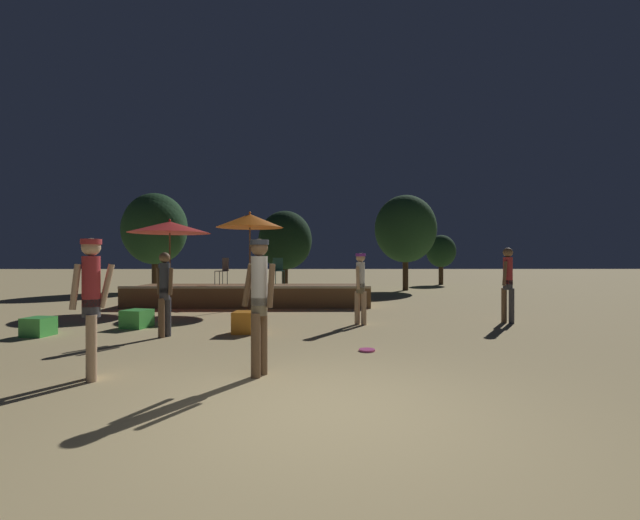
% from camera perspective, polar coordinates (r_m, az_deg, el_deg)
% --- Properties ---
extents(ground_plane, '(120.00, 120.00, 0.00)m').
position_cam_1_polar(ground_plane, '(4.72, 0.69, -19.67)').
color(ground_plane, tan).
extents(wooden_deck, '(8.04, 2.70, 0.72)m').
position_cam_1_polar(wooden_deck, '(15.14, -9.17, -4.64)').
color(wooden_deck, brown).
rests_on(wooden_deck, ground).
extents(patio_umbrella_0, '(2.58, 2.58, 2.88)m').
position_cam_1_polar(patio_umbrella_0, '(14.63, -19.40, 4.13)').
color(patio_umbrella_0, brown).
rests_on(patio_umbrella_0, ground).
extents(patio_umbrella_1, '(2.15, 2.15, 3.12)m').
position_cam_1_polar(patio_umbrella_1, '(14.00, -9.33, 5.16)').
color(patio_umbrella_1, brown).
rests_on(patio_umbrella_1, ground).
extents(cube_seat_0, '(0.56, 0.56, 0.39)m').
position_cam_1_polar(cube_seat_0, '(10.66, -33.41, -7.42)').
color(cube_seat_0, '#4CC651').
rests_on(cube_seat_0, ground).
extents(cube_seat_1, '(0.68, 0.68, 0.41)m').
position_cam_1_polar(cube_seat_1, '(10.84, -23.23, -7.20)').
color(cube_seat_1, '#4CC651').
rests_on(cube_seat_1, ground).
extents(cube_seat_2, '(0.54, 0.54, 0.46)m').
position_cam_1_polar(cube_seat_2, '(9.40, -9.90, -8.18)').
color(cube_seat_2, orange).
rests_on(cube_seat_2, ground).
extents(person_0, '(0.51, 0.33, 1.87)m').
position_cam_1_polar(person_0, '(6.41, -28.20, -4.45)').
color(person_0, tan).
rests_on(person_0, ground).
extents(person_1, '(0.44, 0.43, 1.87)m').
position_cam_1_polar(person_1, '(11.58, 23.76, -2.56)').
color(person_1, brown).
rests_on(person_1, ground).
extents(person_2, '(0.28, 0.44, 1.73)m').
position_cam_1_polar(person_2, '(10.39, 5.43, -3.24)').
color(person_2, tan).
rests_on(person_2, ground).
extents(person_3, '(0.51, 0.30, 1.87)m').
position_cam_1_polar(person_3, '(5.90, -8.10, -4.84)').
color(person_3, brown).
rests_on(person_3, ground).
extents(person_4, '(0.44, 0.28, 1.73)m').
position_cam_1_polar(person_4, '(9.29, -20.01, -3.89)').
color(person_4, '#3F3F47').
rests_on(person_4, ground).
extents(bistro_chair_0, '(0.43, 0.43, 0.90)m').
position_cam_1_polar(bistro_chair_0, '(14.83, -5.57, -1.08)').
color(bistro_chair_0, '#1E4C47').
rests_on(bistro_chair_0, wooden_deck).
extents(bistro_chair_1, '(0.48, 0.48, 0.90)m').
position_cam_1_polar(bistro_chair_1, '(14.87, -12.76, -1.08)').
color(bistro_chair_1, '#47474C').
rests_on(bistro_chair_1, wooden_deck).
extents(frisbee_disc, '(0.28, 0.28, 0.03)m').
position_cam_1_polar(frisbee_disc, '(7.60, 6.29, -11.84)').
color(frisbee_disc, '#E54C99').
rests_on(frisbee_disc, ground).
extents(background_tree_0, '(3.07, 3.07, 4.78)m').
position_cam_1_polar(background_tree_0, '(21.92, 11.33, 4.08)').
color(background_tree_0, '#3D2B1C').
rests_on(background_tree_0, ground).
extents(background_tree_1, '(2.71, 2.71, 4.02)m').
position_cam_1_polar(background_tree_1, '(21.84, -4.66, 2.62)').
color(background_tree_1, '#3D2B1C').
rests_on(background_tree_1, ground).
extents(background_tree_2, '(3.07, 3.07, 4.81)m').
position_cam_1_polar(background_tree_2, '(22.64, -21.10, 4.03)').
color(background_tree_2, '#3D2B1C').
rests_on(background_tree_2, ground).
extents(background_tree_3, '(3.08, 3.08, 4.70)m').
position_cam_1_polar(background_tree_3, '(22.51, -21.18, 3.75)').
color(background_tree_3, '#3D2B1C').
rests_on(background_tree_3, ground).
extents(background_tree_4, '(1.79, 1.79, 3.04)m').
position_cam_1_polar(background_tree_4, '(27.13, 15.83, 1.11)').
color(background_tree_4, '#3D2B1C').
rests_on(background_tree_4, ground).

